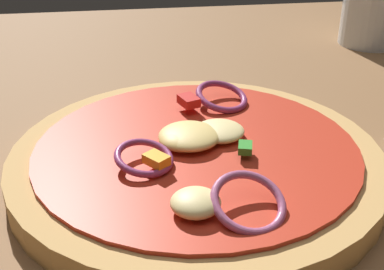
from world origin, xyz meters
The scene contains 3 objects.
dining_table centered at (0.00, 0.00, 0.01)m, with size 1.31×0.98×0.03m.
pizza centered at (0.06, 0.01, 0.04)m, with size 0.26×0.26×0.04m.
beer_glass centered at (0.31, 0.27, 0.07)m, with size 0.07×0.07×0.10m.
Camera 1 is at (0.01, -0.30, 0.22)m, focal length 47.70 mm.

